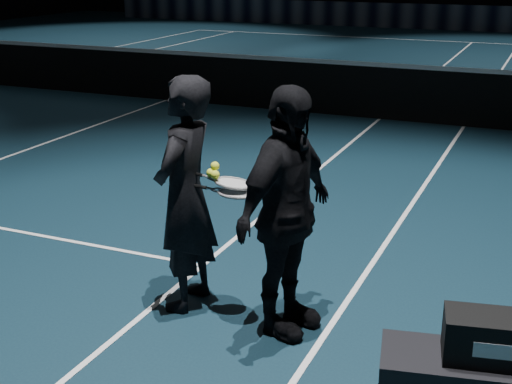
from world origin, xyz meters
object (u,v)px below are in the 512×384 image
Objects in this scene: player_b at (286,213)px; tennis_balls at (214,172)px; player_a at (185,195)px; racket_bag at (506,339)px; racket_upper at (233,183)px; racket_lower at (236,193)px.

tennis_balls is at bearing 96.49° from player_b.
tennis_balls is (0.25, -0.02, 0.22)m from player_a.
racket_upper is at bearing 151.32° from racket_bag.
player_a is 1.00× the size of player_b.
racket_upper is (-0.05, 0.04, 0.06)m from racket_lower.
racket_lower is at bearing 96.97° from player_b.
racket_bag is at bearing -11.27° from racket_lower.
player_a is 2.68× the size of racket_lower.
player_a is at bearing -178.29° from racket_upper.
tennis_balls is (-0.59, 0.06, 0.22)m from player_b.
player_b is 2.68× the size of racket_upper.
tennis_balls reaches higher than racket_upper.
player_b is at bearing -5.72° from tennis_balls.
racket_lower is (0.45, -0.04, 0.09)m from player_a.
racket_lower is 0.09m from racket_upper.
tennis_balls is (-0.19, 0.02, 0.13)m from racket_lower.
player_b is 0.47m from racket_upper.
racket_lower is (-1.96, 0.58, 0.44)m from racket_bag.
racket_upper is (-0.44, 0.08, 0.14)m from player_b.
racket_bag is at bearing -16.07° from racket_upper.
player_a is 0.85m from player_b.
racket_upper reaches higher than racket_bag.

